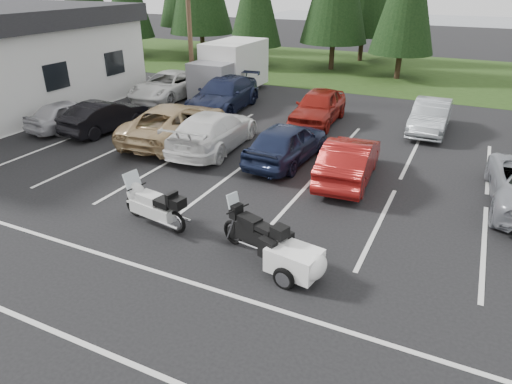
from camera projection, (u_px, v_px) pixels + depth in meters
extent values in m
plane|color=black|center=(260.00, 217.00, 13.19)|extent=(120.00, 120.00, 0.00)
cube|color=#1D3310|center=(403.00, 72.00, 32.69)|extent=(80.00, 16.00, 0.01)
cube|color=slate|center=(479.00, 31.00, 56.32)|extent=(70.00, 50.00, 0.02)
cylinder|color=#473321|center=(189.00, 12.00, 24.92)|extent=(0.26, 0.26, 9.00)
cube|color=silver|center=(286.00, 190.00, 14.81)|extent=(32.00, 16.00, 0.01)
cylinder|color=#332316|center=(89.00, 36.00, 41.91)|extent=(0.36, 0.36, 2.50)
cylinder|color=#332316|center=(132.00, 43.00, 38.58)|extent=(0.36, 0.36, 2.16)
cylinder|color=#332316|center=(202.00, 41.00, 37.39)|extent=(0.36, 0.36, 2.78)
cylinder|color=#332316|center=(255.00, 52.00, 34.24)|extent=(0.36, 0.36, 2.11)
cylinder|color=#332316|center=(332.00, 51.00, 33.19)|extent=(0.36, 0.36, 2.62)
cylinder|color=#332316|center=(399.00, 61.00, 30.26)|extent=(0.36, 0.36, 2.26)
cylinder|color=#332316|center=(190.00, 33.00, 42.35)|extent=(0.36, 0.36, 2.88)
cylinder|color=#332316|center=(361.00, 43.00, 36.52)|extent=(0.36, 0.36, 2.71)
imported|color=silver|center=(69.00, 114.00, 20.54)|extent=(1.91, 4.00, 1.32)
imported|color=black|center=(105.00, 116.00, 20.17)|extent=(1.85, 4.25, 1.36)
imported|color=tan|center=(176.00, 123.00, 18.92)|extent=(3.00, 5.83, 1.57)
imported|color=white|center=(214.00, 131.00, 18.03)|extent=(2.52, 5.36, 1.51)
imported|color=#18213E|center=(287.00, 142.00, 16.77)|extent=(2.05, 4.54, 1.51)
imported|color=maroon|center=(349.00, 160.00, 15.29)|extent=(1.84, 4.45, 1.43)
imported|color=white|center=(168.00, 86.00, 25.45)|extent=(2.46, 5.29, 1.47)
imported|color=#171D39|center=(224.00, 95.00, 23.21)|extent=(2.74, 5.76, 1.62)
imported|color=maroon|center=(318.00, 107.00, 21.20)|extent=(2.03, 4.65, 1.56)
imported|color=gray|center=(431.00, 116.00, 20.05)|extent=(1.47, 4.22, 1.39)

